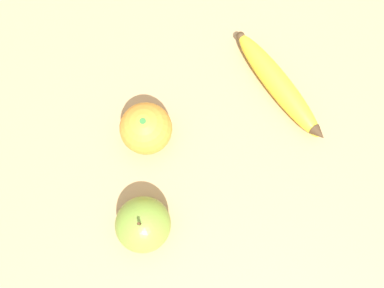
# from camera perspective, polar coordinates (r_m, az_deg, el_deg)

# --- Properties ---
(ground_plane) EXTENTS (3.00, 3.00, 0.00)m
(ground_plane) POSITION_cam_1_polar(r_m,az_deg,el_deg) (0.62, 14.48, -4.21)
(ground_plane) COLOR tan
(banana) EXTENTS (0.22, 0.12, 0.04)m
(banana) POSITION_cam_1_polar(r_m,az_deg,el_deg) (0.64, 13.11, 8.74)
(banana) COLOR yellow
(banana) RESTS_ON ground_plane
(orange) EXTENTS (0.08, 0.08, 0.08)m
(orange) POSITION_cam_1_polar(r_m,az_deg,el_deg) (0.58, -7.01, 2.35)
(orange) COLOR orange
(orange) RESTS_ON ground_plane
(apple) EXTENTS (0.08, 0.08, 0.09)m
(apple) POSITION_cam_1_polar(r_m,az_deg,el_deg) (0.56, -7.46, -12.05)
(apple) COLOR olive
(apple) RESTS_ON ground_plane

